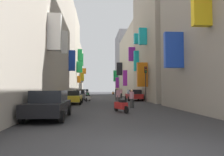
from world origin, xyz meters
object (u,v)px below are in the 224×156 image
object	(u,v)px
parked_car_grey	(79,95)
traffic_light_near_corner	(146,78)
pedestrian_crossing	(132,99)
pedestrian_near_left	(121,93)
parked_car_black	(49,104)
parked_car_white	(85,92)
scooter_red	(121,105)
parked_car_red	(134,95)
parked_car_yellow	(73,97)
scooter_white	(88,98)
pedestrian_mid_street	(116,94)
scooter_orange	(113,93)
pedestrian_near_right	(118,97)
scooter_green	(87,94)
parked_car_blue	(81,94)

from	to	relation	value
parked_car_grey	traffic_light_near_corner	distance (m)	10.66
pedestrian_crossing	pedestrian_near_left	world-z (taller)	pedestrian_near_left
parked_car_black	parked_car_grey	world-z (taller)	parked_car_black
parked_car_white	scooter_red	world-z (taller)	parked_car_white
parked_car_white	parked_car_red	bearing A→B (deg)	-74.31
pedestrian_near_left	parked_car_yellow	bearing A→B (deg)	-118.85
parked_car_red	scooter_white	bearing A→B (deg)	-170.45
parked_car_grey	pedestrian_mid_street	bearing A→B (deg)	-11.36
scooter_orange	scooter_red	bearing A→B (deg)	-94.41
parked_car_grey	pedestrian_near_right	world-z (taller)	pedestrian_near_right
scooter_white	scooter_red	bearing A→B (deg)	-78.49
parked_car_red	scooter_red	distance (m)	14.35
parked_car_grey	scooter_green	bearing A→B (deg)	87.99
scooter_orange	pedestrian_crossing	bearing A→B (deg)	-92.82
scooter_red	scooter_green	xyz separation A→B (m)	(-3.43, 32.02, -0.00)
parked_car_blue	parked_car_yellow	world-z (taller)	parked_car_blue
parked_car_red	parked_car_black	distance (m)	18.33
scooter_orange	scooter_green	world-z (taller)	same
parked_car_blue	pedestrian_near_right	size ratio (longest dim) A/B	2.31
scooter_orange	scooter_white	bearing A→B (deg)	-101.33
parked_car_grey	traffic_light_near_corner	bearing A→B (deg)	-37.89
pedestrian_near_left	parked_car_grey	bearing A→B (deg)	-148.13
scooter_red	pedestrian_crossing	world-z (taller)	pedestrian_crossing
pedestrian_crossing	traffic_light_near_corner	size ratio (longest dim) A/B	0.36
parked_car_blue	scooter_white	world-z (taller)	parked_car_blue
parked_car_yellow	pedestrian_mid_street	world-z (taller)	pedestrian_mid_street
parked_car_red	parked_car_yellow	size ratio (longest dim) A/B	0.92
parked_car_yellow	scooter_orange	size ratio (longest dim) A/B	2.37
parked_car_blue	pedestrian_mid_street	xyz separation A→B (m)	(5.36, -6.13, 0.10)
pedestrian_crossing	pedestrian_near_right	xyz separation A→B (m)	(-0.97, 1.63, 0.08)
pedestrian_near_right	parked_car_yellow	bearing A→B (deg)	142.94
scooter_red	parked_car_yellow	bearing A→B (deg)	116.14
parked_car_blue	pedestrian_near_left	xyz separation A→B (m)	(6.77, -0.91, 0.08)
scooter_green	pedestrian_near_right	distance (m)	27.28
parked_car_red	parked_car_grey	bearing A→B (deg)	159.90
pedestrian_crossing	scooter_green	bearing A→B (deg)	99.46
scooter_red	pedestrian_near_right	world-z (taller)	pedestrian_near_right
parked_car_black	pedestrian_mid_street	xyz separation A→B (m)	(5.55, 18.29, 0.09)
parked_car_black	scooter_white	world-z (taller)	parked_car_black
parked_car_red	pedestrian_near_right	size ratio (longest dim) A/B	2.32
parked_car_blue	pedestrian_near_right	bearing A→B (deg)	-75.22
parked_car_black	pedestrian_near_right	bearing A→B (deg)	59.19
parked_car_yellow	parked_car_white	world-z (taller)	parked_car_white
scooter_green	traffic_light_near_corner	xyz separation A→B (m)	(7.70, -21.78, 2.43)
pedestrian_crossing	traffic_light_near_corner	xyz separation A→B (m)	(2.93, 6.86, 2.13)
pedestrian_near_right	traffic_light_near_corner	xyz separation A→B (m)	(3.90, 5.24, 2.04)
pedestrian_near_right	parked_car_white	bearing A→B (deg)	97.09
parked_car_blue	pedestrian_near_left	distance (m)	6.83
scooter_white	scooter_red	xyz separation A→B (m)	(2.62, -12.87, -0.00)
scooter_orange	traffic_light_near_corner	size ratio (longest dim) A/B	0.43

